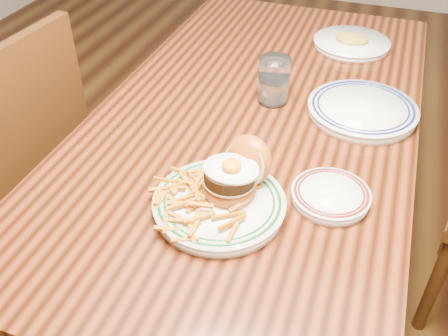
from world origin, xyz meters
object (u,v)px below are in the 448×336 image
(chair_left, at_px, (13,170))
(side_plate, at_px, (331,195))
(table, at_px, (256,137))
(main_plate, at_px, (224,193))

(chair_left, bearing_deg, side_plate, -0.72)
(table, xyz_separation_m, side_plate, (0.25, -0.30, 0.10))
(table, bearing_deg, main_plate, -84.19)
(chair_left, bearing_deg, table, 20.79)
(side_plate, bearing_deg, chair_left, 177.32)
(chair_left, height_order, main_plate, chair_left)
(main_plate, xyz_separation_m, side_plate, (0.21, 0.09, -0.02))
(table, relative_size, side_plate, 9.33)
(chair_left, xyz_separation_m, side_plate, (0.97, -0.08, 0.25))
(main_plate, height_order, side_plate, main_plate)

